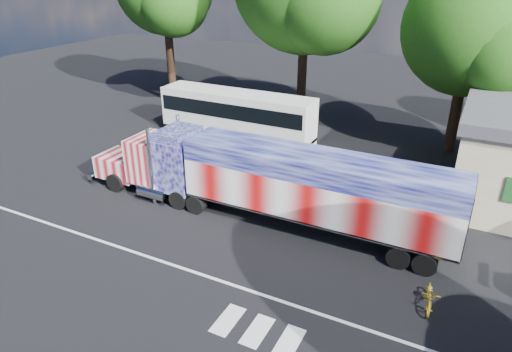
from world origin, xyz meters
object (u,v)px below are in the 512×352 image
at_px(bicycle, 430,296).
at_px(tree_ne_a, 474,29).
at_px(semi_truck, 269,180).
at_px(woman, 139,181).
at_px(coach_bus, 237,114).

relative_size(bicycle, tree_ne_a, 0.14).
xyz_separation_m(semi_truck, woman, (-7.46, -0.80, -1.30)).
relative_size(semi_truck, tree_ne_a, 1.61).
bearing_deg(bicycle, semi_truck, 152.22).
bearing_deg(woman, bicycle, -23.33).
height_order(bicycle, tree_ne_a, tree_ne_a).
bearing_deg(tree_ne_a, coach_bus, -164.21).
height_order(semi_truck, coach_bus, semi_truck).
height_order(semi_truck, tree_ne_a, tree_ne_a).
distance_m(woman, tree_ne_a, 21.90).
bearing_deg(semi_truck, coach_bus, 126.35).
height_order(coach_bus, tree_ne_a, tree_ne_a).
relative_size(woman, bicycle, 0.99).
xyz_separation_m(coach_bus, tree_ne_a, (14.36, 4.06, 6.34)).
bearing_deg(semi_truck, woman, -173.89).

